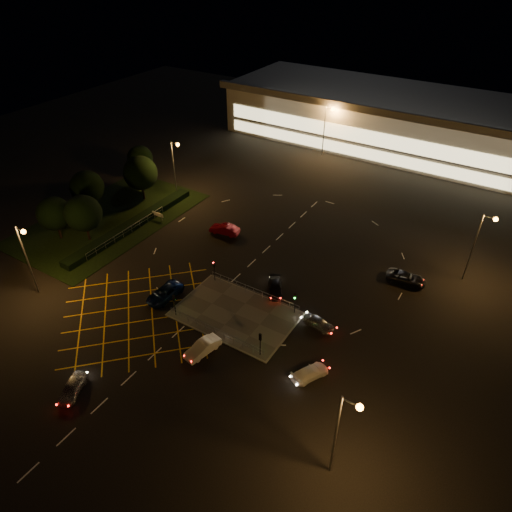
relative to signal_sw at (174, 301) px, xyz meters
The scene contains 27 objects.
ground 7.58m from the signal_sw, 56.28° to the left, with size 180.00×180.00×0.00m, color black.
pedestrian_island 7.57m from the signal_sw, 33.65° to the left, with size 14.00×9.00×0.12m, color #4C4944.
grass_verge 26.93m from the signal_sw, 153.45° to the left, with size 18.00×30.00×0.08m, color black.
hedge 22.55m from the signal_sw, 147.74° to the left, with size 2.00×26.00×1.00m, color black.
supermarket 68.13m from the signal_sw, 86.63° to the left, with size 72.00×26.50×10.50m.
streetlight_sw 19.03m from the signal_sw, 161.12° to the right, with size 1.78×0.56×10.03m.
streetlight_se 26.05m from the signal_sw, 18.14° to the right, with size 1.78×0.56×10.03m.
streetlight_nw 31.24m from the signal_sw, 129.19° to the left, with size 1.78×0.56×10.03m.
streetlight_ne 38.75m from the signal_sw, 42.43° to the left, with size 1.78×0.56×10.03m.
streetlight_far_left 54.44m from the signal_sw, 95.88° to the left, with size 1.78×0.56×10.03m.
signal_sw is the anchor object (origin of this frame).
signal_se 12.00m from the signal_sw, ahead, with size 0.28×0.30×3.15m.
signal_nw 7.99m from the signal_sw, 90.00° to the left, with size 0.28×0.30×3.15m.
signal_ne 14.41m from the signal_sw, 33.65° to the left, with size 0.28×0.30×3.15m.
tree_a 26.38m from the signal_sw, behind, with size 5.04×5.04×6.86m.
tree_b 30.55m from the signal_sw, 156.81° to the left, with size 5.40×5.40×7.35m.
tree_c 31.34m from the signal_sw, 140.20° to the left, with size 5.76×5.76×7.84m.
tree_d 39.73m from the signal_sw, 139.09° to the left, with size 4.68×4.68×6.37m.
tree_e 22.92m from the signal_sw, 164.76° to the left, with size 5.40×5.40×7.35m.
car_near_silver 14.43m from the signal_sw, 95.80° to the right, with size 1.67×4.15×1.41m, color silver.
car_queue_white 7.26m from the signal_sw, 25.14° to the right, with size 1.54×4.43×1.46m, color white.
car_left_blue 4.18m from the signal_sw, 150.95° to the left, with size 2.43×5.26×1.46m, color #0A1941.
car_far_dkgrey 13.14m from the signal_sw, 52.49° to the left, with size 1.79×4.39×1.27m, color black.
car_right_silver 17.28m from the signal_sw, 25.66° to the left, with size 1.52×3.78×1.29m, color #ADAFB4.
car_circ_red 19.25m from the signal_sw, 107.24° to the left, with size 1.63×4.68×1.54m, color maroon.
car_east_grey 30.37m from the signal_sw, 44.34° to the left, with size 2.38×5.16×1.43m, color black.
car_approach_white 18.04m from the signal_sw, ahead, with size 1.71×4.20×1.22m, color white.
Camera 1 is at (25.92, -35.56, 38.07)m, focal length 32.00 mm.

